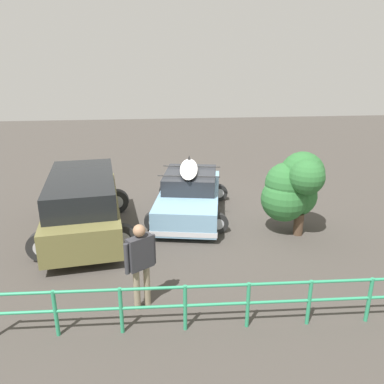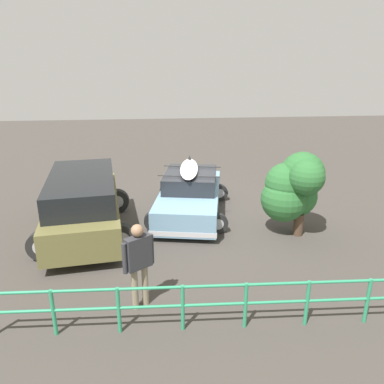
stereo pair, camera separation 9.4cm
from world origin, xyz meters
The scene contains 6 objects.
ground_plane centered at (0.00, 0.00, -0.01)m, with size 44.00×44.00×0.02m, color #423D38.
sedan_car centered at (0.12, 0.08, 0.64)m, with size 2.89×4.58×1.63m.
suv_car centered at (3.23, 1.17, 0.88)m, with size 2.99×4.98×1.70m.
person_bystander centered at (1.59, 4.82, 1.06)m, with size 0.59×0.45×1.77m.
railing_fence centered at (0.25, 5.63, 0.60)m, with size 7.98×0.42×0.92m.
bush_near_left centered at (-2.58, 1.76, 1.33)m, with size 1.72×1.72×2.33m.
Camera 2 is at (1.24, 11.22, 4.58)m, focal length 35.00 mm.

